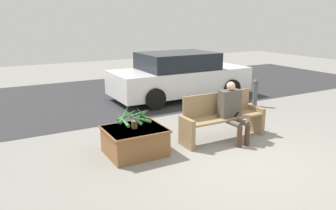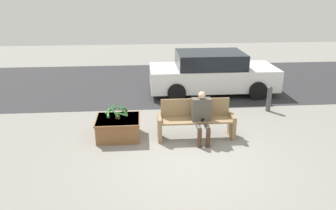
{
  "view_description": "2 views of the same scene",
  "coord_description": "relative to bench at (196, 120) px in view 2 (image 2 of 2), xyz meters",
  "views": [
    {
      "loc": [
        -3.88,
        -4.11,
        2.47
      ],
      "look_at": [
        -1.01,
        1.01,
        0.91
      ],
      "focal_mm": 35.0,
      "sensor_mm": 36.0,
      "label": 1
    },
    {
      "loc": [
        -1.0,
        -6.35,
        3.59
      ],
      "look_at": [
        -0.39,
        1.07,
        0.86
      ],
      "focal_mm": 35.0,
      "sensor_mm": 36.0,
      "label": 2
    }
  ],
  "objects": [
    {
      "name": "bench",
      "position": [
        0.0,
        0.0,
        0.0
      ],
      "size": [
        1.9,
        0.49,
        0.96
      ],
      "color": "#8C704C",
      "rests_on": "ground_plane"
    },
    {
      "name": "person_seated",
      "position": [
        0.11,
        -0.19,
        0.22
      ],
      "size": [
        0.45,
        0.63,
        1.23
      ],
      "color": "#4C473D",
      "rests_on": "ground_plane"
    },
    {
      "name": "parked_car",
      "position": [
        1.14,
        3.6,
        0.24
      ],
      "size": [
        4.38,
        1.98,
        1.44
      ],
      "color": "silver",
      "rests_on": "ground_plane"
    },
    {
      "name": "bollard_post",
      "position": [
        2.49,
        1.62,
        -0.05
      ],
      "size": [
        0.15,
        0.15,
        0.79
      ],
      "color": "#4C4C51",
      "rests_on": "ground_plane"
    },
    {
      "name": "potted_plant",
      "position": [
        -1.92,
        0.13,
        0.26
      ],
      "size": [
        0.63,
        0.6,
        0.48
      ],
      "color": "brown",
      "rests_on": "planter_box"
    },
    {
      "name": "planter_box",
      "position": [
        -1.92,
        0.13,
        -0.19
      ],
      "size": [
        1.08,
        0.94,
        0.51
      ],
      "color": "brown",
      "rests_on": "ground_plane"
    },
    {
      "name": "road_surface",
      "position": [
        -0.29,
        5.01,
        -0.46
      ],
      "size": [
        20.0,
        6.0,
        0.01
      ],
      "primitive_type": "cube",
      "color": "#2D2D30",
      "rests_on": "ground_plane"
    },
    {
      "name": "ground_plane",
      "position": [
        -0.29,
        -1.05,
        -0.47
      ],
      "size": [
        30.0,
        30.0,
        0.0
      ],
      "primitive_type": "plane",
      "color": "gray"
    }
  ]
}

